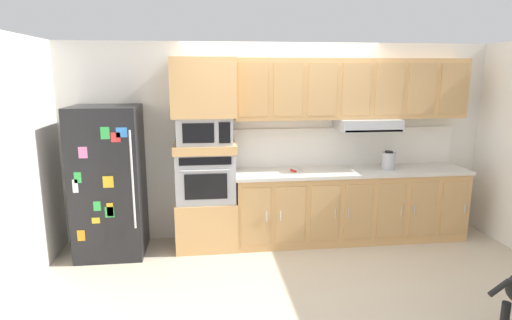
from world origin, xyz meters
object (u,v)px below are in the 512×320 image
Objects in this scene: screwdriver at (294,171)px; refrigerator at (109,181)px; microwave at (204,130)px; built_in_oven at (206,176)px; electric_kettle at (388,161)px.

refrigerator is at bearing -178.50° from screwdriver.
refrigerator reaches higher than microwave.
screwdriver is at bearing -0.53° from microwave.
refrigerator is at bearing -176.54° from built_in_oven.
refrigerator is 1.27m from microwave.
built_in_oven is (1.12, 0.07, 0.02)m from refrigerator.
built_in_oven reaches higher than electric_kettle.
built_in_oven is 1.09m from screwdriver.
built_in_oven is 2.31m from electric_kettle.
screwdriver is (1.09, -0.01, 0.03)m from built_in_oven.
built_in_oven is at bearing 179.47° from screwdriver.
electric_kettle reaches higher than screwdriver.
microwave is 2.68× the size of electric_kettle.
refrigerator reaches higher than built_in_oven.
refrigerator is 1.12m from built_in_oven.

